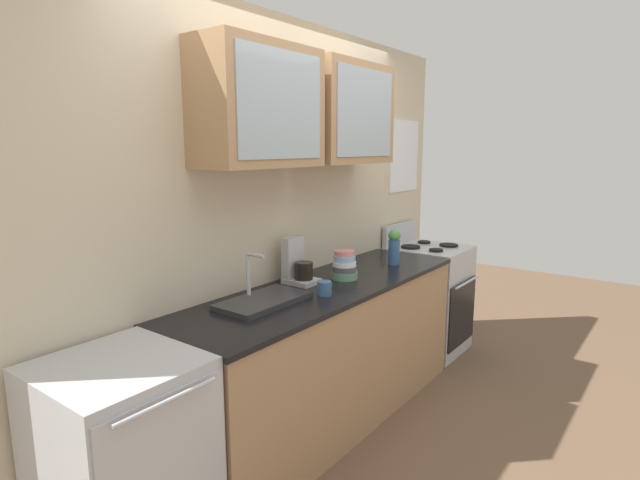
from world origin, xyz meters
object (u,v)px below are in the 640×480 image
at_px(bowl_stack, 344,266).
at_px(vase, 394,246).
at_px(stove_range, 428,297).
at_px(dishwasher, 124,466).
at_px(cup_near_sink, 325,288).
at_px(coffee_maker, 298,266).
at_px(sink_faucet, 263,300).

height_order(bowl_stack, vase, vase).
height_order(stove_range, dishwasher, stove_range).
height_order(cup_near_sink, coffee_maker, coffee_maker).
xyz_separation_m(bowl_stack, dishwasher, (-1.63, -0.00, -0.54)).
bearing_deg(vase, dishwasher, 178.48).
height_order(vase, coffee_maker, coffee_maker).
xyz_separation_m(stove_range, vase, (-0.75, -0.06, 0.58)).
xyz_separation_m(stove_range, coffee_maker, (-1.56, 0.18, 0.56)).
height_order(stove_range, vase, vase).
bearing_deg(bowl_stack, coffee_maker, 145.91).
height_order(sink_faucet, coffee_maker, coffee_maker).
bearing_deg(dishwasher, vase, -1.52).
height_order(cup_near_sink, dishwasher, cup_near_sink).
bearing_deg(bowl_stack, stove_range, -0.02).
height_order(sink_faucet, vase, sink_faucet).
distance_m(vase, cup_near_sink, 0.94).
xyz_separation_m(bowl_stack, vase, (0.55, -0.06, 0.05)).
relative_size(cup_near_sink, dishwasher, 0.13).
distance_m(cup_near_sink, dishwasher, 1.35).
distance_m(stove_range, sink_faucet, 2.07).
bearing_deg(stove_range, dishwasher, -179.91).
bearing_deg(dishwasher, coffee_maker, 7.55).
distance_m(bowl_stack, cup_near_sink, 0.40).
bearing_deg(cup_near_sink, vase, 3.45).
bearing_deg(coffee_maker, bowl_stack, -34.09).
xyz_separation_m(vase, cup_near_sink, (-0.93, -0.06, -0.09)).
bearing_deg(stove_range, coffee_maker, 173.56).
height_order(vase, dishwasher, vase).
height_order(stove_range, bowl_stack, bowl_stack).
xyz_separation_m(sink_faucet, vase, (1.26, -0.12, 0.11)).
relative_size(bowl_stack, coffee_maker, 0.64).
distance_m(bowl_stack, vase, 0.56).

